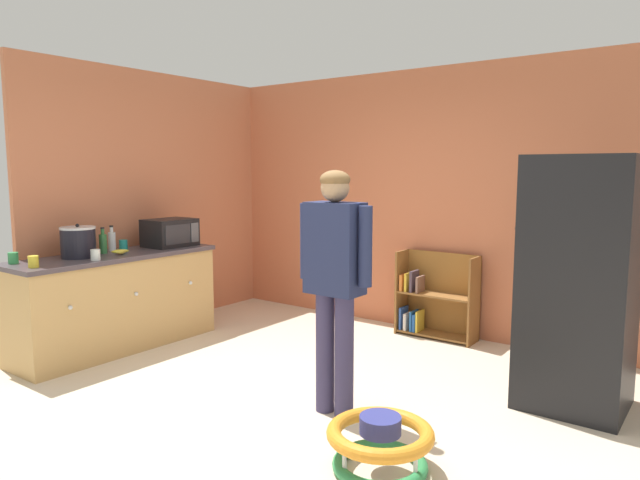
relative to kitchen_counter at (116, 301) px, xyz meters
name	(u,v)px	position (x,y,z in m)	size (l,w,h in m)	color
ground_plane	(298,404)	(2.20, -0.01, -0.45)	(12.00, 12.00, 0.00)	beige
back_wall	(441,202)	(2.20, 2.32, 0.90)	(5.20, 0.06, 2.70)	#C66C48
left_side_wall	(154,200)	(-0.43, 0.80, 0.90)	(0.06, 2.99, 2.70)	#C16E4C
kitchen_counter	(116,301)	(0.00, 0.00, 0.00)	(0.65, 1.94, 0.90)	tan
refrigerator	(579,283)	(3.79, 1.16, 0.44)	(0.73, 0.68, 1.78)	black
bookshelf	(434,300)	(2.23, 2.14, -0.09)	(0.80, 0.28, 0.85)	brown
standing_person	(335,271)	(2.50, 0.02, 0.55)	(0.57, 0.22, 1.68)	#3A3458
baby_walker	(380,444)	(3.14, -0.45, -0.29)	(0.60, 0.60, 0.32)	#2F8E4E
microwave	(170,233)	(0.00, 0.65, 0.59)	(0.37, 0.48, 0.28)	black
crock_pot	(78,242)	(-0.05, -0.32, 0.59)	(0.30, 0.30, 0.30)	black
banana_bunch	(121,251)	(0.09, 0.01, 0.48)	(0.15, 0.16, 0.04)	gold
clear_bottle	(112,241)	(-0.18, 0.10, 0.55)	(0.07, 0.07, 0.25)	silver
green_glass_bottle	(103,243)	(-0.10, -0.05, 0.55)	(0.07, 0.07, 0.25)	#33753D
green_cup	(13,258)	(-0.18, -0.83, 0.50)	(0.08, 0.08, 0.10)	#33954E
white_cup	(95,255)	(0.21, -0.32, 0.50)	(0.08, 0.08, 0.10)	white
teal_cup	(123,245)	(-0.18, 0.22, 0.50)	(0.08, 0.08, 0.10)	teal
yellow_cup	(33,262)	(0.14, -0.83, 0.50)	(0.08, 0.08, 0.10)	yellow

